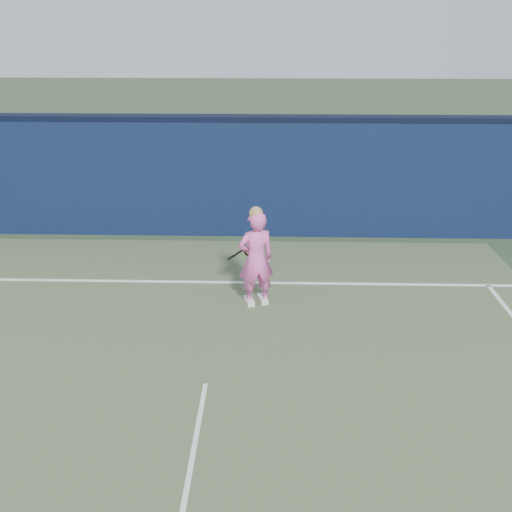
{
  "coord_description": "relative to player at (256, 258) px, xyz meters",
  "views": [
    {
      "loc": [
        0.83,
        -4.85,
        4.47
      ],
      "look_at": [
        0.61,
        3.26,
        0.87
      ],
      "focal_mm": 38.0,
      "sensor_mm": 36.0,
      "label": 1
    }
  ],
  "objects": [
    {
      "name": "court_lines",
      "position": [
        -0.61,
        -3.59,
        -0.82
      ],
      "size": [
        11.0,
        12.04,
        0.01
      ],
      "color": "white",
      "rests_on": "court_surface"
    },
    {
      "name": "wall_cap",
      "position": [
        -0.61,
        3.24,
        1.72
      ],
      "size": [
        24.0,
        0.42,
        0.1
      ],
      "primitive_type": "cube",
      "color": "black",
      "rests_on": "backstop_wall"
    },
    {
      "name": "racket",
      "position": [
        -0.16,
        0.47,
        -0.01
      ],
      "size": [
        0.47,
        0.42,
        0.32
      ],
      "rotation": [
        0.0,
        0.0,
        0.62
      ],
      "color": "black",
      "rests_on": "ground"
    },
    {
      "name": "ground",
      "position": [
        -0.61,
        -3.26,
        -0.83
      ],
      "size": [
        80.0,
        80.0,
        0.0
      ],
      "primitive_type": "plane",
      "color": "#2D442A",
      "rests_on": "ground"
    },
    {
      "name": "player",
      "position": [
        0.0,
        0.0,
        0.0
      ],
      "size": [
        0.69,
        0.56,
        1.72
      ],
      "rotation": [
        0.0,
        0.0,
        3.46
      ],
      "color": "#FC62B9",
      "rests_on": "ground"
    },
    {
      "name": "backstop_wall",
      "position": [
        -0.61,
        3.24,
        0.42
      ],
      "size": [
        24.0,
        0.4,
        2.5
      ],
      "primitive_type": "cube",
      "color": "#0C1636",
      "rests_on": "ground"
    }
  ]
}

